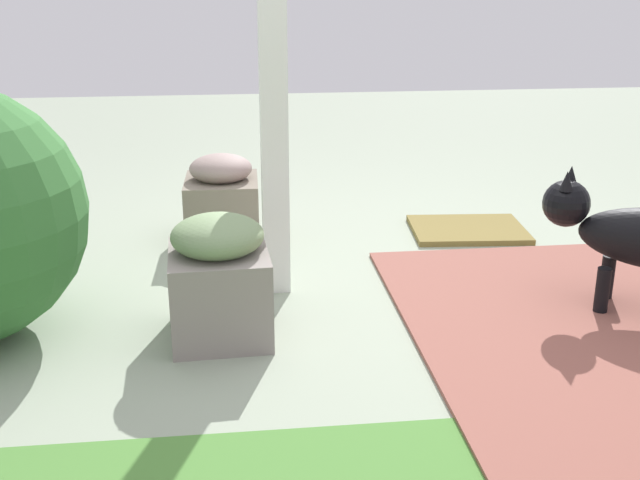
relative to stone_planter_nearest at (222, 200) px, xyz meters
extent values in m
plane|color=gray|center=(-0.57, 0.84, -0.21)|extent=(12.00, 12.00, 0.00)
cube|color=slate|center=(0.00, 0.00, -0.05)|extent=(0.38, 0.42, 0.33)
ellipsoid|color=gray|center=(0.00, 0.00, 0.17)|extent=(0.32, 0.32, 0.14)
cube|color=gray|center=(0.01, 1.14, -0.04)|extent=(0.39, 0.42, 0.35)
ellipsoid|color=#728C5F|center=(0.01, 1.14, 0.19)|extent=(0.35, 0.35, 0.16)
sphere|color=black|center=(-1.42, 0.97, 0.22)|extent=(0.19, 0.19, 0.19)
cone|color=black|center=(-1.39, 1.02, 0.33)|extent=(0.06, 0.06, 0.08)
cone|color=black|center=(-1.45, 0.93, 0.33)|extent=(0.06, 0.06, 0.08)
cylinder|color=black|center=(-1.54, 1.14, -0.11)|extent=(0.06, 0.06, 0.21)
cylinder|color=black|center=(-1.62, 1.01, -0.11)|extent=(0.06, 0.06, 0.21)
cube|color=olive|center=(-1.32, 0.03, -0.20)|extent=(0.64, 0.51, 0.03)
camera|label=1|loc=(-0.05, 3.92, 1.12)|focal=43.74mm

